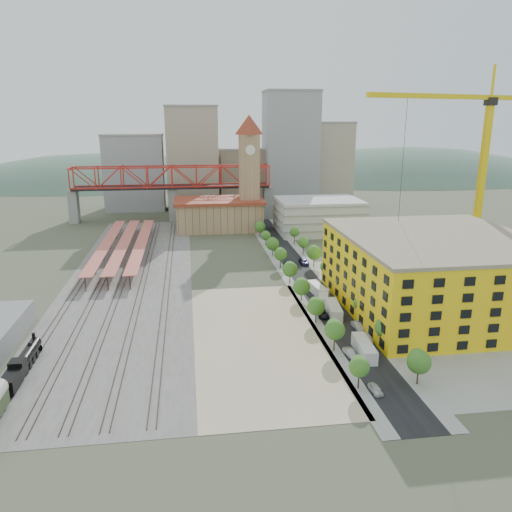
{
  "coord_description": "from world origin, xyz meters",
  "views": [
    {
      "loc": [
        -18.26,
        -130.71,
        46.0
      ],
      "look_at": [
        -0.25,
        -0.6,
        10.0
      ],
      "focal_mm": 35.0,
      "sensor_mm": 36.0,
      "label": 1
    }
  ],
  "objects": [
    {
      "name": "street_trees",
      "position": [
        16.0,
        5.0,
        0.0
      ],
      "size": [
        15.4,
        124.4,
        8.0
      ],
      "color": "#3A6B20",
      "rests_on": "ground"
    },
    {
      "name": "skyline",
      "position": [
        7.47,
        142.31,
        22.81
      ],
      "size": [
        133.0,
        46.0,
        60.0
      ],
      "color": "#9EA0A3",
      "rests_on": "ground"
    },
    {
      "name": "site_trailer_c",
      "position": [
        16.0,
        -11.8,
        1.21
      ],
      "size": [
        5.02,
        9.09,
        2.41
      ],
      "primitive_type": "cube",
      "rotation": [
        0.0,
        0.0,
        -0.33
      ],
      "color": "silver",
      "rests_on": "ground"
    },
    {
      "name": "sidewalk_west",
      "position": [
        10.5,
        15.0,
        0.02
      ],
      "size": [
        3.0,
        170.0,
        0.04
      ],
      "primitive_type": "cube",
      "color": "gray",
      "rests_on": "ground"
    },
    {
      "name": "dirt_lot",
      "position": [
        -4.0,
        -31.5,
        0.03
      ],
      "size": [
        28.0,
        67.0,
        0.06
      ],
      "primitive_type": "cube",
      "color": "tan",
      "rests_on": "ground"
    },
    {
      "name": "ground",
      "position": [
        0.0,
        0.0,
        0.0
      ],
      "size": [
        400.0,
        400.0,
        0.0
      ],
      "primitive_type": "plane",
      "color": "#474C38",
      "rests_on": "ground"
    },
    {
      "name": "truss_bridge",
      "position": [
        -25.0,
        105.0,
        18.86
      ],
      "size": [
        94.0,
        9.6,
        25.6
      ],
      "color": "gray",
      "rests_on": "ground"
    },
    {
      "name": "clock_tower",
      "position": [
        8.0,
        79.99,
        28.7
      ],
      "size": [
        12.0,
        12.0,
        52.0
      ],
      "color": "tan",
      "rests_on": "ground"
    },
    {
      "name": "car_7",
      "position": [
        19.0,
        22.87,
        0.77
      ],
      "size": [
        2.5,
        5.44,
        1.54
      ],
      "primitive_type": "imported",
      "rotation": [
        0.0,
        0.0,
        0.07
      ],
      "color": "navy",
      "rests_on": "ground"
    },
    {
      "name": "car_1",
      "position": [
        13.0,
        -42.62,
        0.69
      ],
      "size": [
        1.99,
        4.33,
        1.38
      ],
      "primitive_type": "imported",
      "rotation": [
        0.0,
        0.0,
        0.13
      ],
      "color": "#9F9FA5",
      "rests_on": "ground"
    },
    {
      "name": "site_trailer_a",
      "position": [
        16.0,
        -42.53,
        1.41
      ],
      "size": [
        3.44,
        10.49,
        2.82
      ],
      "primitive_type": "cube",
      "rotation": [
        0.0,
        0.0,
        -0.07
      ],
      "color": "silver",
      "rests_on": "ground"
    },
    {
      "name": "construction_pad",
      "position": [
        45.0,
        -20.0,
        0.03
      ],
      "size": [
        50.0,
        90.0,
        0.06
      ],
      "primitive_type": "cube",
      "color": "gray",
      "rests_on": "ground"
    },
    {
      "name": "sidewalk_east",
      "position": [
        21.5,
        15.0,
        0.02
      ],
      "size": [
        3.0,
        170.0,
        0.04
      ],
      "primitive_type": "cube",
      "color": "gray",
      "rests_on": "ground"
    },
    {
      "name": "rail_tracks",
      "position": [
        -37.8,
        17.5,
        0.15
      ],
      "size": [
        26.56,
        160.0,
        0.18
      ],
      "color": "#382B23",
      "rests_on": "ground"
    },
    {
      "name": "car_3",
      "position": [
        13.0,
        20.97,
        0.79
      ],
      "size": [
        2.71,
        5.6,
        1.57
      ],
      "primitive_type": "imported",
      "rotation": [
        0.0,
        0.0,
        -0.1
      ],
      "color": "navy",
      "rests_on": "ground"
    },
    {
      "name": "construction_building",
      "position": [
        42.0,
        -20.0,
        9.41
      ],
      "size": [
        44.6,
        50.6,
        18.8
      ],
      "color": "#FFF815",
      "rests_on": "ground"
    },
    {
      "name": "car_6",
      "position": [
        19.0,
        23.5,
        0.8
      ],
      "size": [
        2.85,
        5.82,
        1.59
      ],
      "primitive_type": "imported",
      "rotation": [
        0.0,
        0.0,
        -0.04
      ],
      "color": "black",
      "rests_on": "ground"
    },
    {
      "name": "site_trailer_b",
      "position": [
        16.0,
        -21.02,
        1.4
      ],
      "size": [
        3.86,
        10.5,
        2.81
      ],
      "primitive_type": "cube",
      "rotation": [
        0.0,
        0.0,
        -0.12
      ],
      "color": "silver",
      "rests_on": "ground"
    },
    {
      "name": "street_asphalt",
      "position": [
        16.0,
        15.0,
        0.03
      ],
      "size": [
        12.0,
        170.0,
        0.06
      ],
      "primitive_type": "cube",
      "color": "black",
      "rests_on": "ground"
    },
    {
      "name": "car_2",
      "position": [
        13.0,
        -21.73,
        0.71
      ],
      "size": [
        2.56,
        5.21,
        1.42
      ],
      "primitive_type": "imported",
      "rotation": [
        0.0,
        0.0,
        -0.04
      ],
      "color": "black",
      "rests_on": "ground"
    },
    {
      "name": "parking_garage",
      "position": [
        36.0,
        70.0,
        7.0
      ],
      "size": [
        34.0,
        26.0,
        14.0
      ],
      "primitive_type": "cube",
      "color": "silver",
      "rests_on": "ground"
    },
    {
      "name": "platform_canopies",
      "position": [
        -41.0,
        45.0,
        3.99
      ],
      "size": [
        16.0,
        80.0,
        4.12
      ],
      "color": "#CE4F53",
      "rests_on": "ground"
    },
    {
      "name": "car_0",
      "position": [
        13.0,
        -56.82,
        0.67
      ],
      "size": [
        1.84,
        4.01,
        1.33
      ],
      "primitive_type": "imported",
      "rotation": [
        0.0,
        0.0,
        0.07
      ],
      "color": "silver",
      "rests_on": "ground"
    },
    {
      "name": "car_4",
      "position": [
        19.0,
        -36.31,
        0.73
      ],
      "size": [
        1.8,
        4.32,
        1.46
      ],
      "primitive_type": "imported",
      "rotation": [
        0.0,
        0.0,
        -0.02
      ],
      "color": "white",
      "rests_on": "ground"
    },
    {
      "name": "car_5",
      "position": [
        19.0,
        -30.0,
        0.75
      ],
      "size": [
        1.93,
        4.65,
        1.5
      ],
      "primitive_type": "imported",
      "rotation": [
        0.0,
        0.0,
        0.08
      ],
      "color": "#A3A2A8",
      "rests_on": "ground"
    },
    {
      "name": "site_trailer_d",
      "position": [
        16.0,
        -5.87,
        1.32
      ],
      "size": [
        3.77,
        9.9,
        2.64
      ],
      "primitive_type": "cube",
      "rotation": [
        0.0,
        0.0,
        0.13
      ],
      "color": "silver",
      "rests_on": "ground"
    },
    {
      "name": "station_hall",
      "position": [
        -5.0,
        82.0,
        6.67
      ],
      "size": [
        38.0,
        24.0,
        13.1
      ],
      "color": "tan",
      "rests_on": "ground"
    },
    {
      "name": "tower_crane",
      "position": [
        64.94,
        6.63,
        37.62
      ],
      "size": [
        55.67,
        16.76,
        60.96
      ],
      "color": "yellow",
      "rests_on": "ground"
    },
    {
      "name": "distant_hills",
      "position": [
        45.28,
        260.0,
        -79.54
      ],
      "size": [
        647.0,
        264.0,
        227.0
      ],
      "color": "#4C6B59",
      "rests_on": "ground"
    },
    {
      "name": "ballast_strip",
      "position": [
        -36.0,
        17.5,
        0.03
      ],
      "size": [
        36.0,
        165.0,
        0.06
      ],
      "primitive_type": "cube",
      "color": "#605E59",
      "rests_on": "ground"
    },
    {
      "name": "locomotive",
      "position": [
        -50.0,
        -40.48,
        1.84
      ],
      "size": [
        2.56,
        19.77,
        4.94
      ],
      "color": "black",
      "rests_on": "ground"
    }
  ]
}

